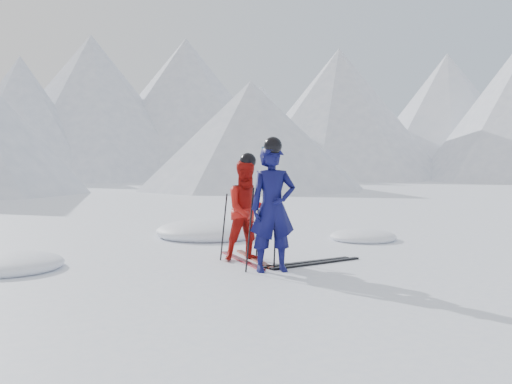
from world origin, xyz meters
TOP-DOWN VIEW (x-y plane):
  - ground at (0.00, 0.00)m, footprint 160.00×160.00m
  - mountain_range at (5.71, 35.31)m, footprint 106.15×62.94m
  - skier_blue at (-2.34, -0.34)m, footprint 0.78×0.66m
  - skier_red at (-2.12, 0.58)m, footprint 0.92×0.81m
  - pole_blue_left at (-2.64, -0.19)m, footprint 0.12×0.09m
  - pole_blue_right at (-2.09, -0.09)m, footprint 0.12×0.07m
  - pole_red_left at (-2.42, 0.83)m, footprint 0.11×0.09m
  - pole_red_right at (-1.82, 0.73)m, footprint 0.11×0.08m
  - ski_worn_left at (-2.24, 0.58)m, footprint 0.51×1.67m
  - ski_worn_right at (-2.00, 0.58)m, footprint 0.62×1.64m
  - ski_loose_a at (-1.56, -0.16)m, footprint 1.70×0.24m
  - ski_loose_b at (-1.46, -0.31)m, footprint 1.70×0.18m
  - snow_lumps at (-1.67, 2.83)m, footprint 7.94×4.13m

SIDE VIEW (x-z plane):
  - ground at x=0.00m, z-range 0.00..0.00m
  - snow_lumps at x=-1.67m, z-range -0.25..0.25m
  - ski_worn_left at x=-2.24m, z-range 0.00..0.03m
  - ski_worn_right at x=-2.00m, z-range 0.00..0.03m
  - ski_loose_a at x=-1.56m, z-range 0.00..0.03m
  - ski_loose_b at x=-1.46m, z-range 0.00..0.03m
  - pole_red_left at x=-2.42m, z-range 0.00..1.07m
  - pole_red_right at x=-1.82m, z-range 0.00..1.07m
  - pole_blue_right at x=-2.09m, z-range 0.00..1.22m
  - pole_blue_left at x=-2.64m, z-range 0.00..1.21m
  - skier_red at x=-2.12m, z-range 0.00..1.61m
  - skier_blue at x=-2.34m, z-range 0.00..1.82m
  - mountain_range at x=5.71m, z-range -1.04..14.49m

